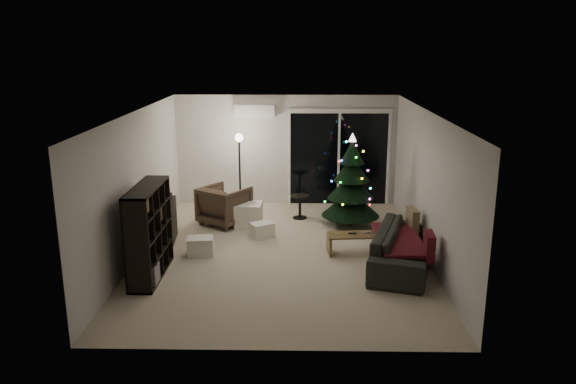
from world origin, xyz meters
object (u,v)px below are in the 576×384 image
bookshelf (138,232)px  christmas_tree (351,180)px  sofa (404,248)px  armchair (224,205)px  coffee_table (361,244)px  media_cabinet (160,225)px

bookshelf → christmas_tree: size_ratio=0.78×
bookshelf → sofa: bearing=5.2°
christmas_tree → armchair: bearing=178.9°
bookshelf → coffee_table: 3.82m
armchair → sofa: bearing=-179.9°
media_cabinet → christmas_tree: 3.84m
media_cabinet → sofa: (4.30, -0.94, -0.06)m
bookshelf → media_cabinet: size_ratio=1.19×
media_cabinet → coffee_table: media_cabinet is taller
media_cabinet → armchair: size_ratio=1.41×
media_cabinet → coffee_table: bearing=-11.7°
coffee_table → christmas_tree: 1.78m
bookshelf → sofa: size_ratio=0.66×
bookshelf → sofa: bookshelf is taller
media_cabinet → armchair: armchair is taller
media_cabinet → coffee_table: 3.67m
media_cabinet → armchair: bearing=45.5°
bookshelf → media_cabinet: (0.00, 1.41, -0.35)m
bookshelf → armchair: (1.02, 2.67, -0.34)m
christmas_tree → bookshelf: bearing=-144.0°
coffee_table → christmas_tree: (-0.04, 1.60, 0.76)m
armchair → christmas_tree: bearing=-147.2°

